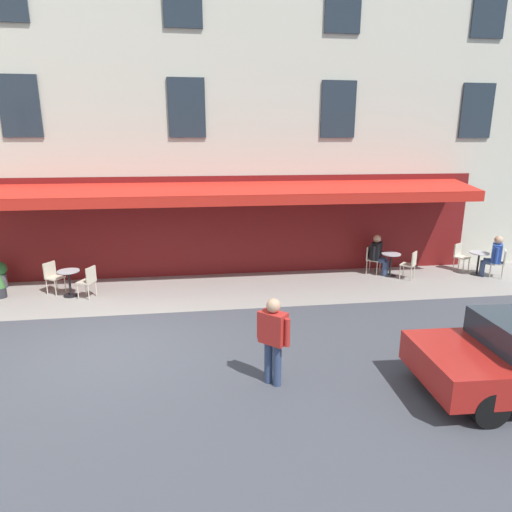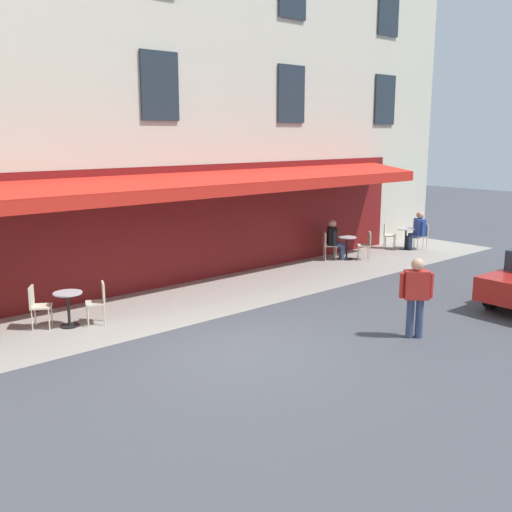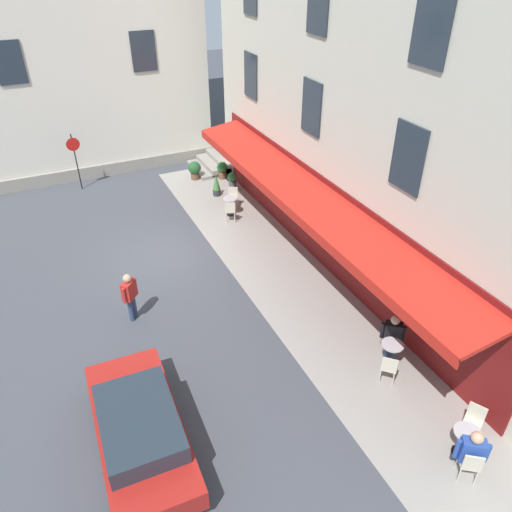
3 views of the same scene
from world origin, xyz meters
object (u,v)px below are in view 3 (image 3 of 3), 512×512
cafe_chair_cream_kerbside (471,463)px  potted_plant_entrance_left (232,180)px  cafe_table_streetside (465,440)px  walking_pedestrian_in_red (130,293)px  potted_plant_entrance_right (222,169)px  cafe_table_mid_terrace (230,204)px  no_parking_sign (74,152)px  cafe_chair_cream_by_window (230,210)px  parked_car_red (140,428)px  potted_plant_by_steps (216,185)px  seated_patron_in_black (393,335)px  cafe_chair_cream_near_door (233,196)px  potted_plant_mid_terrace (195,169)px  seated_companion_in_blue (471,450)px  cafe_chair_cream_under_awning (389,366)px  cafe_table_near_entrance (391,351)px  cafe_chair_cream_corner_left (474,419)px  cafe_chair_cream_facing_street (392,334)px

cafe_chair_cream_kerbside → potted_plant_entrance_left: (15.43, -1.08, -0.10)m
cafe_table_streetside → walking_pedestrian_in_red: (7.79, 5.58, 0.46)m
cafe_table_streetside → potted_plant_entrance_right: 16.22m
cafe_table_mid_terrace → cafe_table_streetside: (-12.67, -0.32, 0.00)m
potted_plant_entrance_left → no_parking_sign: bearing=65.0°
cafe_chair_cream_by_window → parked_car_red: bearing=146.5°
walking_pedestrian_in_red → potted_plant_by_steps: bearing=-38.3°
cafe_table_mid_terrace → seated_patron_in_black: bearing=-174.9°
cafe_table_mid_terrace → no_parking_sign: bearing=45.4°
no_parking_sign → potted_plant_entrance_left: size_ratio=3.25×
cafe_chair_cream_near_door → potted_plant_mid_terrace: size_ratio=1.04×
cafe_chair_cream_by_window → potted_plant_mid_terrace: cafe_chair_cream_by_window is taller
seated_companion_in_blue → cafe_chair_cream_under_awning: bearing=-1.3°
cafe_chair_cream_under_awning → seated_companion_in_blue: (-2.78, 0.06, 0.17)m
cafe_chair_cream_by_window → cafe_table_mid_terrace: bearing=-23.0°
cafe_table_near_entrance → cafe_table_mid_terrace: size_ratio=1.00×
cafe_chair_cream_under_awning → potted_plant_mid_terrace: (14.23, 0.31, -0.05)m
cafe_chair_cream_kerbside → cafe_chair_cream_corner_left: bearing=-49.0°
cafe_table_mid_terrace → potted_plant_entrance_left: size_ratio=0.94×
cafe_table_near_entrance → potted_plant_mid_terrace: potted_plant_mid_terrace is taller
potted_plant_mid_terrace → potted_plant_entrance_left: bearing=-145.6°
cafe_chair_cream_facing_street → cafe_chair_cream_by_window: size_ratio=1.00×
cafe_table_mid_terrace → cafe_table_streetside: same height
potted_plant_mid_terrace → parked_car_red: (-13.50, 5.96, 0.21)m
cafe_chair_cream_corner_left → parked_car_red: (2.88, 7.01, 0.16)m
cafe_table_streetside → potted_plant_by_steps: bearing=0.8°
cafe_table_mid_terrace → potted_plant_entrance_right: (3.54, -1.05, -0.04)m
cafe_chair_cream_under_awning → cafe_chair_cream_facing_street: 1.26m
walking_pedestrian_in_red → parked_car_red: size_ratio=0.37×
cafe_chair_cream_corner_left → potted_plant_mid_terrace: 16.41m
cafe_chair_cream_corner_left → potted_plant_mid_terrace: cafe_chair_cream_corner_left is taller
potted_plant_by_steps → potted_plant_mid_terrace: bearing=8.2°
cafe_table_streetside → walking_pedestrian_in_red: walking_pedestrian_in_red is taller
potted_plant_entrance_right → cafe_chair_cream_near_door: bearing=166.6°
cafe_chair_cream_under_awning → cafe_table_mid_terrace: bearing=0.8°
cafe_chair_cream_corner_left → potted_plant_by_steps: (14.30, 0.75, -0.05)m
cafe_chair_cream_near_door → cafe_table_streetside: bearing=180.0°
cafe_table_mid_terrace → cafe_chair_cream_kerbside: bearing=179.8°
seated_patron_in_black → parked_car_red: size_ratio=0.30×
cafe_table_mid_terrace → walking_pedestrian_in_red: size_ratio=0.46×
potted_plant_mid_terrace → cafe_table_near_entrance: bearing=-176.9°
cafe_chair_cream_corner_left → walking_pedestrian_in_red: 9.69m
potted_plant_mid_terrace → potted_plant_entrance_right: bearing=-111.1°
cafe_table_near_entrance → walking_pedestrian_in_red: size_ratio=0.46×
cafe_chair_cream_kerbside → cafe_table_mid_terrace: bearing=-0.2°
cafe_table_mid_terrace → cafe_chair_cream_near_door: cafe_chair_cream_near_door is taller
seated_patron_in_black → parked_car_red: bearing=90.3°
potted_plant_by_steps → parked_car_red: bearing=151.2°
cafe_chair_cream_under_awning → cafe_chair_cream_by_window: bearing=2.3°
cafe_table_streetside → cafe_chair_cream_corner_left: 0.63m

